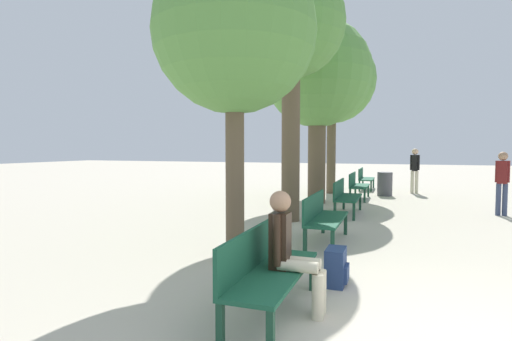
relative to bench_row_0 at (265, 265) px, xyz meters
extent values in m
cube|color=#195138|center=(0.10, 0.00, -0.07)|extent=(0.52, 1.73, 0.04)
cube|color=#195138|center=(-0.14, 0.00, 0.15)|extent=(0.04, 1.73, 0.41)
cube|color=#19422D|center=(0.31, -0.82, -0.29)|extent=(0.06, 0.06, 0.41)
cube|color=#19422D|center=(0.31, 0.82, -0.29)|extent=(0.06, 0.06, 0.41)
cube|color=#19422D|center=(-0.12, -0.82, -0.29)|extent=(0.06, 0.06, 0.41)
cube|color=#19422D|center=(-0.12, 0.82, -0.29)|extent=(0.06, 0.06, 0.41)
cube|color=#195138|center=(0.10, 3.20, -0.07)|extent=(0.52, 1.73, 0.04)
cube|color=#195138|center=(-0.14, 3.20, 0.15)|extent=(0.04, 1.73, 0.41)
cube|color=#19422D|center=(0.31, 2.38, -0.29)|extent=(0.06, 0.06, 0.41)
cube|color=#19422D|center=(0.31, 4.02, -0.29)|extent=(0.06, 0.06, 0.41)
cube|color=#19422D|center=(-0.12, 2.38, -0.29)|extent=(0.06, 0.06, 0.41)
cube|color=#19422D|center=(-0.12, 4.02, -0.29)|extent=(0.06, 0.06, 0.41)
cube|color=#195138|center=(0.10, 6.40, -0.07)|extent=(0.52, 1.73, 0.04)
cube|color=#195138|center=(-0.14, 6.40, 0.15)|extent=(0.04, 1.73, 0.41)
cube|color=#19422D|center=(0.31, 5.58, -0.29)|extent=(0.06, 0.06, 0.41)
cube|color=#19422D|center=(0.31, 7.22, -0.29)|extent=(0.06, 0.06, 0.41)
cube|color=#19422D|center=(-0.12, 5.58, -0.29)|extent=(0.06, 0.06, 0.41)
cube|color=#19422D|center=(-0.12, 7.22, -0.29)|extent=(0.06, 0.06, 0.41)
cube|color=#195138|center=(0.10, 9.60, -0.07)|extent=(0.52, 1.73, 0.04)
cube|color=#195138|center=(-0.14, 9.60, 0.15)|extent=(0.04, 1.73, 0.41)
cube|color=#19422D|center=(0.31, 8.79, -0.29)|extent=(0.06, 0.06, 0.41)
cube|color=#19422D|center=(0.31, 10.42, -0.29)|extent=(0.06, 0.06, 0.41)
cube|color=#19422D|center=(-0.12, 8.79, -0.29)|extent=(0.06, 0.06, 0.41)
cube|color=#19422D|center=(-0.12, 10.42, -0.29)|extent=(0.06, 0.06, 0.41)
cube|color=#195138|center=(0.10, 12.80, -0.07)|extent=(0.52, 1.73, 0.04)
cube|color=#195138|center=(-0.14, 12.80, 0.15)|extent=(0.04, 1.73, 0.41)
cube|color=#19422D|center=(0.31, 11.99, -0.29)|extent=(0.06, 0.06, 0.41)
cube|color=#19422D|center=(0.31, 13.62, -0.29)|extent=(0.06, 0.06, 0.41)
cube|color=#19422D|center=(-0.12, 11.99, -0.29)|extent=(0.06, 0.06, 0.41)
cube|color=#19422D|center=(-0.12, 13.62, -0.29)|extent=(0.06, 0.06, 0.41)
cylinder|color=brown|center=(-1.06, 1.78, 0.86)|extent=(0.28, 0.28, 2.72)
sphere|color=#568E42|center=(-1.06, 1.78, 2.89)|extent=(2.42, 2.42, 2.42)
cylinder|color=brown|center=(-1.06, 5.09, 1.40)|extent=(0.42, 0.42, 3.79)
sphere|color=#568E42|center=(-1.06, 5.09, 3.95)|extent=(2.42, 2.42, 2.42)
cylinder|color=brown|center=(-1.06, 8.22, 1.01)|extent=(0.53, 0.53, 3.02)
sphere|color=#568E42|center=(-1.06, 8.22, 3.40)|extent=(3.21, 3.21, 3.21)
cylinder|color=brown|center=(-1.06, 11.00, 1.14)|extent=(0.33, 0.33, 3.27)
sphere|color=#568E42|center=(-1.06, 11.00, 3.64)|extent=(3.15, 3.15, 3.15)
cylinder|color=beige|center=(0.32, 0.04, 0.01)|extent=(0.40, 0.12, 0.12)
cylinder|color=beige|center=(0.52, 0.04, -0.27)|extent=(0.12, 0.12, 0.45)
cylinder|color=beige|center=(0.32, 0.19, 0.01)|extent=(0.40, 0.12, 0.12)
cylinder|color=beige|center=(0.52, 0.19, -0.27)|extent=(0.12, 0.12, 0.45)
cube|color=black|center=(0.12, 0.11, 0.23)|extent=(0.18, 0.22, 0.57)
cylinder|color=black|center=(0.12, -0.01, 0.26)|extent=(0.08, 0.08, 0.51)
cylinder|color=black|center=(0.12, 0.23, 0.26)|extent=(0.08, 0.08, 0.51)
sphere|color=#A37A5B|center=(0.12, 0.11, 0.63)|extent=(0.22, 0.22, 0.22)
cube|color=navy|center=(0.55, 1.09, -0.27)|extent=(0.22, 0.37, 0.45)
cube|color=navy|center=(0.68, 1.09, -0.34)|extent=(0.04, 0.26, 0.20)
cylinder|color=beige|center=(1.77, 11.98, -0.08)|extent=(0.12, 0.12, 0.83)
cylinder|color=beige|center=(1.92, 11.98, -0.08)|extent=(0.12, 0.12, 0.83)
cube|color=black|center=(1.85, 11.98, 0.63)|extent=(0.22, 0.25, 0.59)
cylinder|color=black|center=(1.72, 11.98, 0.64)|extent=(0.09, 0.09, 0.56)
cylinder|color=black|center=(1.97, 11.98, 0.64)|extent=(0.09, 0.09, 0.56)
sphere|color=tan|center=(1.85, 11.98, 1.04)|extent=(0.22, 0.22, 0.22)
cylinder|color=#384260|center=(3.61, 7.49, -0.10)|extent=(0.12, 0.12, 0.79)
cylinder|color=#384260|center=(3.75, 7.49, -0.10)|extent=(0.12, 0.12, 0.79)
cube|color=maroon|center=(3.68, 7.49, 0.58)|extent=(0.26, 0.24, 0.56)
cylinder|color=maroon|center=(3.56, 7.49, 0.59)|extent=(0.08, 0.08, 0.53)
cylinder|color=maroon|center=(3.80, 7.49, 0.59)|extent=(0.08, 0.08, 0.53)
sphere|color=#A37A5B|center=(3.68, 7.49, 0.97)|extent=(0.22, 0.22, 0.22)
cylinder|color=#4C4C51|center=(0.84, 10.87, -0.08)|extent=(0.51, 0.51, 0.83)
camera|label=1|loc=(1.23, -3.74, 1.17)|focal=28.00mm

